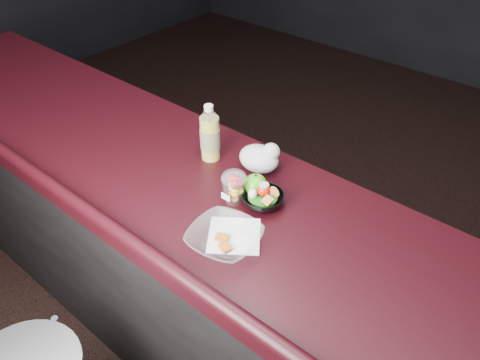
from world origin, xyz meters
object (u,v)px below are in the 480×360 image
at_px(snack_bowl, 262,198).
at_px(takeout_bowl, 225,239).
at_px(fruit_cup, 234,186).
at_px(green_apple, 255,185).
at_px(lemonade_bottle, 210,137).

relative_size(snack_bowl, takeout_bowl, 0.72).
relative_size(fruit_cup, green_apple, 1.42).
height_order(snack_bowl, takeout_bowl, snack_bowl).
xyz_separation_m(fruit_cup, green_apple, (0.03, 0.08, -0.02)).
bearing_deg(lemonade_bottle, snack_bowl, -16.10).
distance_m(lemonade_bottle, fruit_cup, 0.27).
bearing_deg(takeout_bowl, lemonade_bottle, 137.74).
bearing_deg(lemonade_bottle, green_apple, -13.25).
relative_size(lemonade_bottle, fruit_cup, 1.85).
height_order(green_apple, takeout_bowl, green_apple).
relative_size(green_apple, snack_bowl, 0.49).
distance_m(lemonade_bottle, takeout_bowl, 0.48).
distance_m(fruit_cup, snack_bowl, 0.10).
bearing_deg(takeout_bowl, green_apple, 107.89).
distance_m(green_apple, snack_bowl, 0.06).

